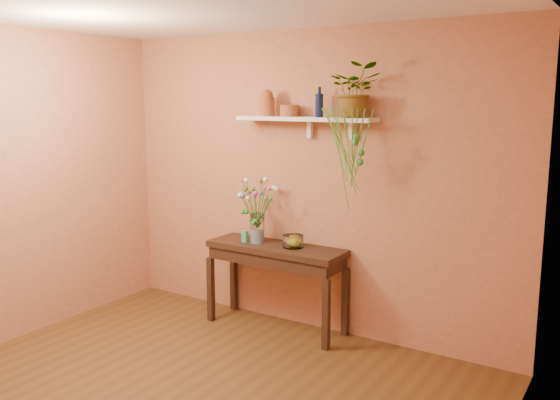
{
  "coord_description": "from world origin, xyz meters",
  "views": [
    {
      "loc": [
        2.63,
        -2.58,
        2.1
      ],
      "look_at": [
        0.0,
        1.55,
        1.25
      ],
      "focal_mm": 37.87,
      "sensor_mm": 36.0,
      "label": 1
    }
  ],
  "objects_px": {
    "sideboard": "(276,257)",
    "terracotta_jug": "(267,103)",
    "spider_plant": "(355,90)",
    "blue_bottle": "(319,105)",
    "glass_vase": "(257,230)",
    "glass_bowl": "(293,242)",
    "bouquet": "(256,198)"
  },
  "relations": [
    {
      "from": "terracotta_jug",
      "to": "bouquet",
      "type": "bearing_deg",
      "value": -127.46
    },
    {
      "from": "blue_bottle",
      "to": "glass_vase",
      "type": "height_order",
      "value": "blue_bottle"
    },
    {
      "from": "sideboard",
      "to": "blue_bottle",
      "type": "xyz_separation_m",
      "value": [
        0.37,
        0.1,
        1.37
      ]
    },
    {
      "from": "glass_vase",
      "to": "glass_bowl",
      "type": "distance_m",
      "value": 0.37
    },
    {
      "from": "terracotta_jug",
      "to": "glass_bowl",
      "type": "height_order",
      "value": "terracotta_jug"
    },
    {
      "from": "glass_vase",
      "to": "bouquet",
      "type": "bearing_deg",
      "value": -130.92
    },
    {
      "from": "blue_bottle",
      "to": "bouquet",
      "type": "bearing_deg",
      "value": -168.41
    },
    {
      "from": "spider_plant",
      "to": "bouquet",
      "type": "distance_m",
      "value": 1.33
    },
    {
      "from": "bouquet",
      "to": "sideboard",
      "type": "bearing_deg",
      "value": 3.75
    },
    {
      "from": "blue_bottle",
      "to": "spider_plant",
      "type": "distance_m",
      "value": 0.37
    },
    {
      "from": "sideboard",
      "to": "bouquet",
      "type": "relative_size",
      "value": 2.65
    },
    {
      "from": "terracotta_jug",
      "to": "bouquet",
      "type": "xyz_separation_m",
      "value": [
        -0.06,
        -0.08,
        -0.85
      ]
    },
    {
      "from": "sideboard",
      "to": "terracotta_jug",
      "type": "distance_m",
      "value": 1.39
    },
    {
      "from": "spider_plant",
      "to": "bouquet",
      "type": "height_order",
      "value": "spider_plant"
    },
    {
      "from": "spider_plant",
      "to": "bouquet",
      "type": "bearing_deg",
      "value": -174.63
    },
    {
      "from": "terracotta_jug",
      "to": "spider_plant",
      "type": "xyz_separation_m",
      "value": [
        0.86,
        0.0,
        0.11
      ]
    },
    {
      "from": "sideboard",
      "to": "terracotta_jug",
      "type": "height_order",
      "value": "terracotta_jug"
    },
    {
      "from": "spider_plant",
      "to": "blue_bottle",
      "type": "bearing_deg",
      "value": 174.88
    },
    {
      "from": "blue_bottle",
      "to": "spider_plant",
      "type": "bearing_deg",
      "value": -5.12
    },
    {
      "from": "sideboard",
      "to": "glass_bowl",
      "type": "relative_size",
      "value": 7.01
    },
    {
      "from": "sideboard",
      "to": "bouquet",
      "type": "xyz_separation_m",
      "value": [
        -0.2,
        -0.01,
        0.53
      ]
    },
    {
      "from": "terracotta_jug",
      "to": "blue_bottle",
      "type": "bearing_deg",
      "value": 3.82
    },
    {
      "from": "sideboard",
      "to": "spider_plant",
      "type": "xyz_separation_m",
      "value": [
        0.72,
        0.07,
        1.49
      ]
    },
    {
      "from": "sideboard",
      "to": "glass_vase",
      "type": "bearing_deg",
      "value": -178.04
    },
    {
      "from": "bouquet",
      "to": "glass_bowl",
      "type": "relative_size",
      "value": 2.64
    },
    {
      "from": "terracotta_jug",
      "to": "blue_bottle",
      "type": "height_order",
      "value": "blue_bottle"
    },
    {
      "from": "terracotta_jug",
      "to": "spider_plant",
      "type": "bearing_deg",
      "value": 0.2
    },
    {
      "from": "glass_vase",
      "to": "blue_bottle",
      "type": "bearing_deg",
      "value": 11.07
    },
    {
      "from": "sideboard",
      "to": "glass_bowl",
      "type": "xyz_separation_m",
      "value": [
        0.17,
        0.02,
        0.16
      ]
    },
    {
      "from": "terracotta_jug",
      "to": "glass_vase",
      "type": "xyz_separation_m",
      "value": [
        -0.06,
        -0.08,
        -1.15
      ]
    },
    {
      "from": "sideboard",
      "to": "terracotta_jug",
      "type": "relative_size",
      "value": 5.47
    },
    {
      "from": "blue_bottle",
      "to": "glass_bowl",
      "type": "height_order",
      "value": "blue_bottle"
    }
  ]
}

